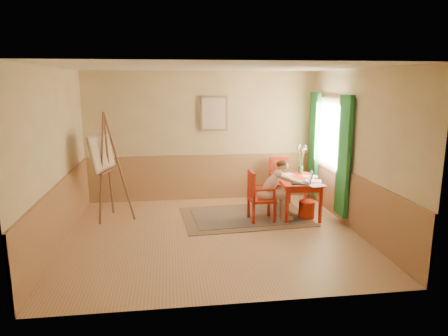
{
  "coord_description": "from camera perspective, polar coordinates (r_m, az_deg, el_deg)",
  "views": [
    {
      "loc": [
        -0.72,
        -6.63,
        2.59
      ],
      "look_at": [
        0.25,
        0.55,
        1.05
      ],
      "focal_mm": 33.01,
      "sensor_mm": 36.0,
      "label": 1
    }
  ],
  "objects": [
    {
      "name": "room",
      "position": [
        6.78,
        -1.47,
        1.88
      ],
      "size": [
        5.04,
        4.54,
        2.84
      ],
      "color": "tan",
      "rests_on": "ground"
    },
    {
      "name": "table",
      "position": [
        8.18,
        10.1,
        -2.05
      ],
      "size": [
        0.8,
        1.25,
        0.72
      ],
      "color": "red",
      "rests_on": "room"
    },
    {
      "name": "wall_portrait",
      "position": [
        8.91,
        -1.44,
        7.55
      ],
      "size": [
        0.6,
        0.05,
        0.76
      ],
      "color": "#977556",
      "rests_on": "room"
    },
    {
      "name": "chair_back",
      "position": [
        9.05,
        7.67,
        -1.65
      ],
      "size": [
        0.45,
        0.47,
        0.94
      ],
      "color": "red",
      "rests_on": "room"
    },
    {
      "name": "wainscot",
      "position": [
        7.75,
        -2.08,
        -3.66
      ],
      "size": [
        5.0,
        4.5,
        1.0
      ],
      "color": "#A67A54",
      "rests_on": "room"
    },
    {
      "name": "figure",
      "position": [
        7.75,
        7.07,
        -2.69
      ],
      "size": [
        0.86,
        0.38,
        1.16
      ],
      "color": "beige",
      "rests_on": "room"
    },
    {
      "name": "window",
      "position": [
        8.44,
        14.26,
        3.14
      ],
      "size": [
        0.12,
        2.01,
        2.2
      ],
      "color": "white",
      "rests_on": "room"
    },
    {
      "name": "chair_left",
      "position": [
        7.71,
        4.86,
        -3.91
      ],
      "size": [
        0.46,
        0.45,
        0.96
      ],
      "color": "red",
      "rests_on": "room"
    },
    {
      "name": "easel",
      "position": [
        7.98,
        -16.3,
        1.55
      ],
      "size": [
        0.77,
        0.91,
        2.04
      ],
      "color": "brown",
      "rests_on": "room"
    },
    {
      "name": "wastebasket",
      "position": [
        8.12,
        11.37,
        -5.64
      ],
      "size": [
        0.35,
        0.35,
        0.33
      ],
      "primitive_type": "cylinder",
      "rotation": [
        0.0,
        0.0,
        -0.15
      ],
      "color": "#AC2911",
      "rests_on": "room"
    },
    {
      "name": "rug",
      "position": [
        8.04,
        2.98,
        -6.74
      ],
      "size": [
        2.5,
        1.75,
        0.02
      ],
      "color": "#8C7251",
      "rests_on": "room"
    },
    {
      "name": "papers",
      "position": [
        8.14,
        11.34,
        -1.5
      ],
      "size": [
        0.75,
        1.23,
        0.0
      ],
      "color": "white",
      "rests_on": "table"
    },
    {
      "name": "laptop",
      "position": [
        7.75,
        10.93,
        -1.83
      ],
      "size": [
        0.42,
        0.3,
        0.23
      ],
      "color": "#1E2338",
      "rests_on": "table"
    },
    {
      "name": "vase",
      "position": [
        8.59,
        10.6,
        1.08
      ],
      "size": [
        0.27,
        0.29,
        0.6
      ],
      "color": "#3F724C",
      "rests_on": "table"
    }
  ]
}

